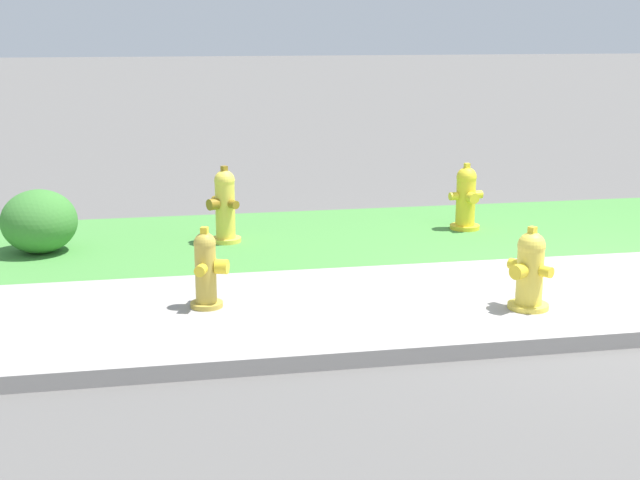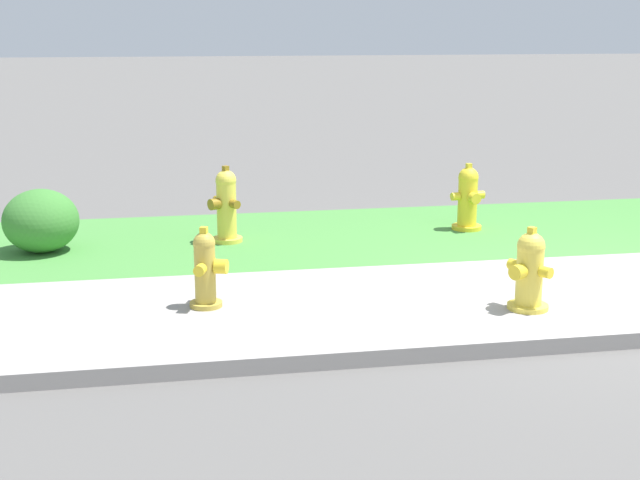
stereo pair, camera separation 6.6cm
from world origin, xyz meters
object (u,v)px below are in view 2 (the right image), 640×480
(fire_hydrant_by_grass_verge, at_px, (206,270))
(shrub_bush_mid_verge, at_px, (41,221))
(fire_hydrant_mid_block, at_px, (226,206))
(fire_hydrant_far_end, at_px, (529,271))
(fire_hydrant_at_driveway, at_px, (468,198))

(fire_hydrant_by_grass_verge, distance_m, shrub_bush_mid_verge, 2.65)
(shrub_bush_mid_verge, bearing_deg, fire_hydrant_mid_block, 2.34)
(fire_hydrant_by_grass_verge, bearing_deg, fire_hydrant_far_end, 98.12)
(fire_hydrant_by_grass_verge, relative_size, shrub_bush_mid_verge, 0.89)
(fire_hydrant_far_end, xyz_separation_m, fire_hydrant_by_grass_verge, (-2.55, 0.54, -0.00))
(fire_hydrant_mid_block, relative_size, fire_hydrant_at_driveway, 1.09)
(fire_hydrant_mid_block, height_order, fire_hydrant_far_end, fire_hydrant_mid_block)
(fire_hydrant_at_driveway, bearing_deg, shrub_bush_mid_verge, -5.29)
(fire_hydrant_far_end, distance_m, fire_hydrant_at_driveway, 2.92)
(fire_hydrant_mid_block, bearing_deg, shrub_bush_mid_verge, 61.21)
(fire_hydrant_mid_block, distance_m, fire_hydrant_by_grass_verge, 2.26)
(fire_hydrant_mid_block, xyz_separation_m, fire_hydrant_by_grass_verge, (-0.35, -2.24, -0.07))
(fire_hydrant_by_grass_verge, relative_size, fire_hydrant_at_driveway, 0.90)
(fire_hydrant_mid_block, relative_size, fire_hydrant_far_end, 1.19)
(fire_hydrant_at_driveway, height_order, shrub_bush_mid_verge, fire_hydrant_at_driveway)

